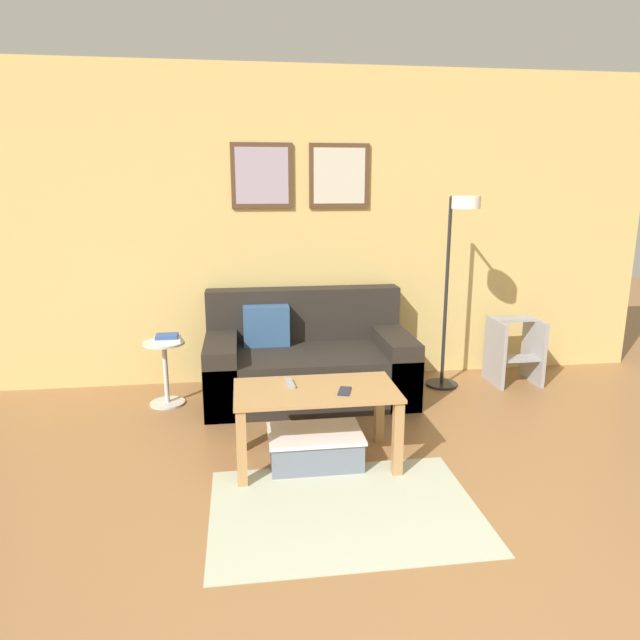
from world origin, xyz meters
name	(u,v)px	position (x,y,z in m)	size (l,w,h in m)	color
wall_back	(327,228)	(0.00, 3.42, 1.28)	(5.60, 0.09, 2.55)	#D6B76B
area_rug	(345,510)	(-0.24, 1.28, 0.00)	(1.38, 0.98, 0.01)	#B2B79E
couch	(307,362)	(-0.23, 2.96, 0.28)	(1.58, 0.88, 0.81)	#28231E
coffee_table	(316,404)	(-0.31, 1.83, 0.37)	(0.96, 0.52, 0.47)	#AD7F4C
storage_bin	(315,447)	(-0.32, 1.82, 0.10)	(0.56, 0.38, 0.20)	slate
floor_lamp	(456,261)	(0.91, 2.84, 1.07)	(0.26, 0.54, 1.56)	black
side_table	(165,367)	(-1.32, 2.91, 0.29)	(0.31, 0.31, 0.49)	silver
book_stack	(167,338)	(-1.29, 2.92, 0.52)	(0.21, 0.19, 0.05)	silver
remote_control	(290,383)	(-0.46, 1.92, 0.48)	(0.04, 0.15, 0.02)	#99999E
cell_phone	(345,391)	(-0.15, 1.76, 0.47)	(0.07, 0.14, 0.01)	#1E2338
step_stool	(514,349)	(1.53, 3.01, 0.29)	(0.38, 0.38, 0.55)	#99999E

